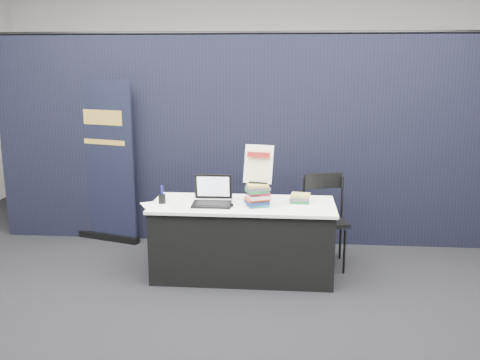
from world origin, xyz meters
name	(u,v)px	position (x,y,z in m)	size (l,w,h in m)	color
floor	(238,298)	(0.00, 0.00, 0.00)	(8.00, 8.00, 0.00)	black
wall_back	(261,84)	(0.00, 4.00, 1.75)	(8.00, 0.02, 3.50)	beige
drape_partition	(250,142)	(0.00, 1.60, 1.20)	(6.00, 0.08, 2.40)	black
display_table	(243,239)	(0.00, 0.55, 0.38)	(1.80, 0.75, 0.75)	black
laptop	(212,198)	(-0.30, 0.50, 0.82)	(0.38, 0.31, 0.28)	black
mouse	(230,205)	(-0.11, 0.42, 0.76)	(0.06, 0.10, 0.03)	black
brochure_left	(158,204)	(-0.83, 0.45, 0.75)	(0.30, 0.22, 0.00)	white
brochure_mid	(187,208)	(-0.52, 0.34, 0.75)	(0.29, 0.21, 0.00)	silver
brochure_right	(206,207)	(-0.34, 0.38, 0.75)	(0.30, 0.21, 0.00)	silver
pen_cup	(162,199)	(-0.79, 0.47, 0.80)	(0.07, 0.07, 0.09)	black
book_stack_tall	(258,195)	(0.15, 0.46, 0.86)	(0.24, 0.22, 0.22)	#1A655F
book_stack_short	(299,198)	(0.55, 0.63, 0.79)	(0.21, 0.17, 0.09)	#1E7032
info_sign	(258,165)	(0.15, 0.49, 1.15)	(0.29, 0.16, 0.38)	black
pullup_banner	(106,171)	(-1.70, 1.50, 0.85)	(0.80, 0.33, 1.91)	black
stacking_chair	(323,216)	(0.82, 0.92, 0.53)	(0.53, 0.54, 0.95)	black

